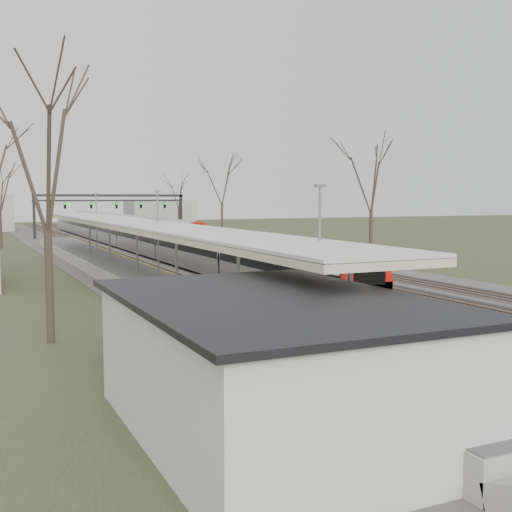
{
  "coord_description": "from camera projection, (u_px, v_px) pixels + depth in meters",
  "views": [
    {
      "loc": [
        -18.98,
        -5.18,
        5.6
      ],
      "look_at": [
        -2.45,
        30.63,
        2.0
      ],
      "focal_mm": 45.0,
      "sensor_mm": 36.0,
      "label": 1
    }
  ],
  "objects": [
    {
      "name": "station_building",
      "position": [
        271.0,
        369.0,
        14.98
      ],
      "size": [
        6.0,
        9.0,
        3.2
      ],
      "primitive_type": "cube",
      "color": "silver",
      "rests_on": "ground"
    },
    {
      "name": "passenger",
      "position": [
        326.0,
        315.0,
        20.37
      ],
      "size": [
        0.56,
        0.73,
        1.79
      ],
      "primitive_type": "imported",
      "rotation": [
        0.0,
        0.0,
        1.36
      ],
      "color": "#28484F",
      "rests_on": "platform"
    },
    {
      "name": "canopy",
      "position": [
        141.0,
        225.0,
        38.8
      ],
      "size": [
        4.1,
        50.0,
        3.11
      ],
      "color": "slate",
      "rests_on": "platform"
    },
    {
      "name": "platform",
      "position": [
        125.0,
        273.0,
        43.19
      ],
      "size": [
        3.5,
        69.0,
        1.0
      ],
      "primitive_type": "cube",
      "color": "#9E9B93",
      "rests_on": "ground"
    },
    {
      "name": "train_near",
      "position": [
        129.0,
        236.0,
        69.21
      ],
      "size": [
        2.62,
        90.21,
        3.05
      ],
      "color": "#B0B3BB",
      "rests_on": "ground"
    },
    {
      "name": "train_far",
      "position": [
        121.0,
        223.0,
        103.36
      ],
      "size": [
        2.62,
        75.21,
        3.05
      ],
      "color": "#B0B3BB",
      "rests_on": "ground"
    },
    {
      "name": "tree_west_near",
      "position": [
        45.0,
        152.0,
        23.85
      ],
      "size": [
        5.0,
        5.0,
        10.3
      ],
      "color": "#2D231C",
      "rests_on": "ground"
    },
    {
      "name": "track_bed",
      "position": [
        177.0,
        254.0,
        62.94
      ],
      "size": [
        24.0,
        160.0,
        0.22
      ],
      "color": "#474442",
      "rests_on": "ground"
    },
    {
      "name": "tree_east_far",
      "position": [
        372.0,
        178.0,
        56.27
      ],
      "size": [
        5.0,
        5.0,
        10.3
      ],
      "color": "#2D231C",
      "rests_on": "ground"
    },
    {
      "name": "signal_gantry",
      "position": [
        111.0,
        203.0,
        89.63
      ],
      "size": [
        21.0,
        0.59,
        6.08
      ],
      "color": "black",
      "rests_on": "ground"
    }
  ]
}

